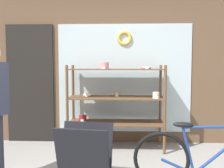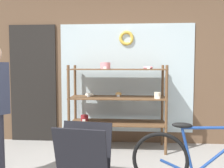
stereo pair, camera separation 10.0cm
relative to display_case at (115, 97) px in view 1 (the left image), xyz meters
The scene contains 4 objects.
storefront_facade 0.99m from the display_case, 102.65° to the left, with size 5.55×0.13×3.62m.
display_case is the anchor object (origin of this frame).
bicycle 1.79m from the display_case, 51.91° to the right, with size 1.65×0.46×0.77m.
sandwich_board 1.46m from the display_case, 102.85° to the right, with size 0.64×0.45×0.71m.
Camera 1 is at (0.17, -2.19, 1.38)m, focal length 40.00 mm.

